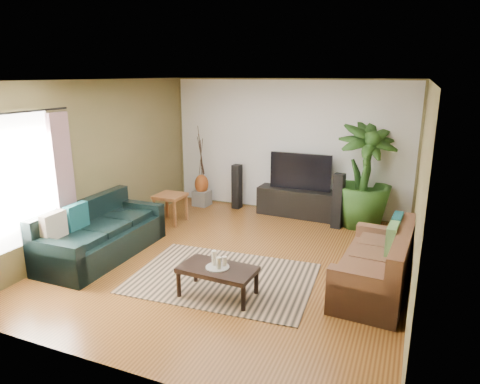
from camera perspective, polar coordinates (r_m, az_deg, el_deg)
The scene contains 27 objects.
floor at distance 6.68m, azimuth -0.66°, elevation -9.14°, with size 5.50×5.50×0.00m, color brown.
ceiling at distance 6.08m, azimuth -0.75°, elevation 14.69°, with size 5.50×5.50×0.00m, color white.
wall_back at distance 8.79m, azimuth 6.41°, elevation 6.00°, with size 5.00×5.00×0.00m, color brown.
wall_front at distance 3.98m, azimuth -16.60°, elevation -6.33°, with size 5.00×5.00×0.00m, color brown.
wall_left at distance 7.56m, azimuth -18.43°, elevation 3.76°, with size 5.50×5.50×0.00m, color brown.
wall_right at distance 5.77m, azimuth 22.79°, elevation -0.16°, with size 5.50×5.50×0.00m, color brown.
backwall_panel at distance 8.78m, azimuth 6.40°, elevation 5.99°, with size 4.90×4.90×0.00m, color white.
window_pane at distance 6.45m, azimuth -27.54°, elevation 1.31°, with size 1.80×1.80×0.00m, color white.
curtain_far at distance 6.95m, azimuth -22.37°, elevation 0.71°, with size 0.08×0.35×2.20m, color gray.
curtain_rod at distance 6.28m, azimuth -28.27°, elevation 9.25°, with size 0.03×0.03×1.90m, color black.
sofa_left at distance 7.06m, azimuth -17.87°, elevation -4.82°, with size 2.16×0.93×0.85m, color black.
sofa_right at distance 5.96m, azimuth 17.57°, elevation -8.59°, with size 1.83×0.82×0.85m, color brown.
area_rug at distance 6.15m, azimuth -2.29°, elevation -11.36°, with size 2.50×1.77×0.01m, color tan.
coffee_table at distance 5.63m, azimuth -2.99°, elevation -11.84°, with size 0.97×0.53×0.40m, color black.
candle_tray at distance 5.54m, azimuth -3.02°, elevation -9.95°, with size 0.30×0.30×0.01m, color #9A9A94.
candle_tall at distance 5.55m, azimuth -3.46°, elevation -8.75°, with size 0.06×0.06×0.19m, color beige.
candle_mid at distance 5.46m, azimuth -2.83°, elevation -9.41°, with size 0.06×0.06×0.15m, color beige.
candle_short at distance 5.54m, azimuth -2.09°, elevation -9.19°, with size 0.06×0.06×0.12m, color beige.
tv_stand at distance 8.71m, azimuth 7.92°, elevation -1.39°, with size 1.67×0.50×0.56m, color black.
television at distance 8.55m, azimuth 8.07°, elevation 2.73°, with size 1.23×0.07×0.72m, color black.
speaker_left at distance 9.08m, azimuth -0.41°, elevation 0.72°, with size 0.17×0.19×0.94m, color black.
speaker_right at distance 8.10m, azimuth 12.94°, elevation -1.18°, with size 0.19×0.21×1.03m, color black.
potted_plant at distance 8.22m, azimuth 16.16°, elevation 2.10°, with size 1.08×1.08×1.93m, color #244B19.
plant_pot at distance 8.44m, azimuth 15.74°, elevation -3.38°, with size 0.36×0.36×0.28m, color black.
pedestal at distance 9.38m, azimuth -5.10°, elevation -0.79°, with size 0.33×0.33×0.33m, color gray.
vase at distance 9.30m, azimuth -5.14°, elevation 1.07°, with size 0.30×0.30×0.42m, color brown.
side_table at distance 8.36m, azimuth -9.24°, elevation -2.16°, with size 0.53×0.53×0.56m, color brown.
Camera 1 is at (2.40, -5.58, 2.78)m, focal length 32.00 mm.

